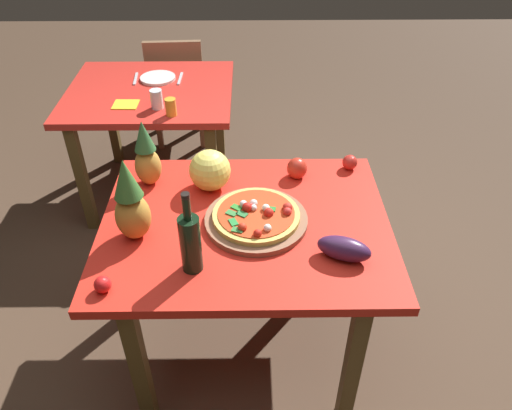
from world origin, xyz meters
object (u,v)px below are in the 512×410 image
at_px(background_table, 152,105).
at_px(napkin_folded, 126,104).
at_px(eggplant, 344,249).
at_px(knife_utensil, 180,78).
at_px(dining_chair, 177,85).
at_px(drinking_glass_juice, 171,107).
at_px(tomato_at_corner, 350,162).
at_px(melon, 210,170).
at_px(pizza, 257,215).
at_px(dinner_plate, 158,78).
at_px(pizza_board, 256,220).
at_px(pineapple_left, 147,156).
at_px(wine_bottle, 190,242).
at_px(tomato_near_board, 103,284).
at_px(bell_pepper, 297,168).
at_px(display_table, 246,238).
at_px(fork_utensil, 136,79).
at_px(drinking_glass_water, 157,99).
at_px(pineapple_right, 131,204).

bearing_deg(background_table, napkin_folded, -115.52).
relative_size(eggplant, knife_utensil, 1.11).
height_order(dining_chair, napkin_folded, dining_chair).
xyz_separation_m(drinking_glass_juice, napkin_folded, (-0.28, 0.13, -0.05)).
distance_m(tomato_at_corner, drinking_glass_juice, 1.05).
bearing_deg(eggplant, melon, 138.69).
bearing_deg(pizza, dinner_plate, 113.08).
height_order(background_table, pizza_board, pizza_board).
distance_m(background_table, pineapple_left, 1.03).
relative_size(wine_bottle, tomato_near_board, 5.56).
bearing_deg(pizza_board, pineapple_left, 148.80).
height_order(pizza_board, drinking_glass_juice, drinking_glass_juice).
bearing_deg(dinner_plate, tomato_at_corner, -44.71).
bearing_deg(dining_chair, tomato_near_board, 87.90).
bearing_deg(background_table, bell_pepper, -49.09).
xyz_separation_m(bell_pepper, dinner_plate, (-0.79, 1.09, -0.04)).
relative_size(pizza_board, eggplant, 2.08).
bearing_deg(pineapple_left, napkin_folded, 108.80).
height_order(eggplant, drinking_glass_juice, drinking_glass_juice).
bearing_deg(display_table, melon, 122.85).
relative_size(background_table, bell_pepper, 10.00).
relative_size(tomato_near_board, fork_utensil, 0.33).
relative_size(bell_pepper, eggplant, 0.50).
distance_m(drinking_glass_water, knife_utensil, 0.41).
xyz_separation_m(drinking_glass_water, knife_utensil, (0.08, 0.40, -0.05)).
bearing_deg(tomato_at_corner, display_table, -141.91).
distance_m(dining_chair, wine_bottle, 2.25).
bearing_deg(knife_utensil, melon, -76.26).
distance_m(background_table, pineapple_right, 1.38).
relative_size(drinking_glass_water, fork_utensil, 0.60).
xyz_separation_m(pineapple_left, eggplant, (0.79, -0.49, -0.09)).
bearing_deg(display_table, pineapple_left, 147.04).
xyz_separation_m(bell_pepper, drinking_glass_juice, (-0.64, 0.61, 0.00)).
height_order(eggplant, napkin_folded, eggplant).
xyz_separation_m(dining_chair, drinking_glass_juice, (0.11, -1.00, 0.32)).
xyz_separation_m(pizza, wine_bottle, (-0.24, -0.25, 0.08)).
bearing_deg(pizza_board, drinking_glass_water, 118.12).
bearing_deg(tomato_near_board, display_table, 37.19).
xyz_separation_m(pizza, eggplant, (0.32, -0.21, 0.00)).
relative_size(display_table, knife_utensil, 6.49).
bearing_deg(fork_utensil, melon, -69.80).
bearing_deg(pizza, pineapple_right, -171.33).
bearing_deg(bell_pepper, dining_chair, 115.02).
distance_m(melon, knife_utensil, 1.20).
distance_m(dining_chair, drinking_glass_water, 0.97).
xyz_separation_m(pizza_board, bell_pepper, (0.19, 0.32, 0.03)).
relative_size(pizza_board, melon, 2.30).
xyz_separation_m(display_table, pizza, (0.05, -0.01, 0.13)).
distance_m(wine_bottle, pineapple_right, 0.30).
bearing_deg(tomato_at_corner, bell_pepper, -165.73).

